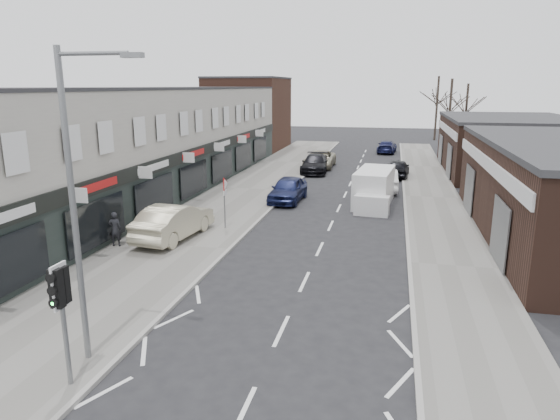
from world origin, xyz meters
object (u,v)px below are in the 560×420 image
Objects in this scene: parked_car_right_b at (398,168)px; parked_car_right_c at (387,147)px; warning_sign at (225,188)px; parked_car_left_a at (288,189)px; traffic_light at (61,297)px; pedestrian at (115,229)px; white_van at (374,189)px; parked_car_left_c at (320,159)px; street_lamp at (78,194)px; parked_car_left_b at (315,164)px; sedan_on_pavement at (174,221)px; parked_car_right_a at (384,180)px.

parked_car_right_c is at bearing -81.93° from parked_car_right_b.
warning_sign is 7.50m from parked_car_left_a.
parked_car_right_b is at bearing 76.00° from traffic_light.
traffic_light is 1.95× the size of pedestrian.
warning_sign reaches higher than parked_car_right_b.
white_van is 1.08× the size of parked_car_left_c.
street_lamp is 1.70× the size of parked_car_right_c.
parked_car_left_b reaches higher than parked_car_left_c.
warning_sign reaches higher than pedestrian.
white_van is at bearing -67.35° from parked_car_left_b.
pedestrian is 38.64m from parked_car_right_c.
white_van reaches higher than sedan_on_pavement.
parked_car_right_a is 5.73m from parked_car_right_b.
pedestrian reaches higher than parked_car_right_b.
sedan_on_pavement is 17.12m from parked_car_right_a.
pedestrian reaches higher than parked_car_right_a.
white_van reaches higher than parked_car_right_a.
warning_sign reaches higher than sedan_on_pavement.
warning_sign is 10.29m from white_van.
sedan_on_pavement is 0.94× the size of parked_car_left_c.
warning_sign is at bearing 53.48° from parked_car_right_a.
parked_car_left_a is (1.76, 7.15, -1.41)m from warning_sign.
pedestrian is at bearing 63.64° from parked_car_right_b.
parked_car_left_c is at bearing 86.63° from parked_car_left_b.
white_van reaches higher than parked_car_left_b.
warning_sign reaches higher than parked_car_left_b.
sedan_on_pavement is at bearing -108.60° from parked_car_left_a.
parked_car_right_a is at bearing -135.65° from pedestrian.
white_van is 12.31m from parked_car_left_b.
traffic_light is 0.72× the size of parked_car_right_b.
street_lamp is at bearing -90.97° from parked_car_left_a.
parked_car_right_a is (7.07, 24.78, -3.84)m from street_lamp.
white_van is 1.36× the size of parked_car_right_b.
parked_car_left_b is at bearing 92.26° from parked_car_left_a.
pedestrian is at bearing 114.87° from traffic_light.
pedestrian is at bearing 45.21° from sedan_on_pavement.
street_lamp is at bearing 79.09° from parked_car_right_b.
sedan_on_pavement is (-8.98, -9.54, -0.08)m from white_van.
parked_car_right_b is (7.89, 31.65, -1.69)m from traffic_light.
street_lamp is at bearing 85.47° from parked_car_right_c.
parked_car_left_a is 0.88× the size of parked_car_left_b.
parked_car_left_a is at bearing 87.30° from traffic_light.
warning_sign is 3.14m from sedan_on_pavement.
sedan_on_pavement is at bearing -103.23° from parked_car_left_b.
parked_car_right_a is (9.53, 14.22, -0.18)m from sedan_on_pavement.
parked_car_left_a is (5.67, 11.10, -0.13)m from pedestrian.
parked_car_right_b is (6.89, -3.56, -0.02)m from parked_car_left_c.
sedan_on_pavement is at bearing 66.07° from parked_car_right_b.
white_van is 1.24× the size of parked_car_right_c.
parked_car_left_c is at bearing 67.95° from parked_car_right_c.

